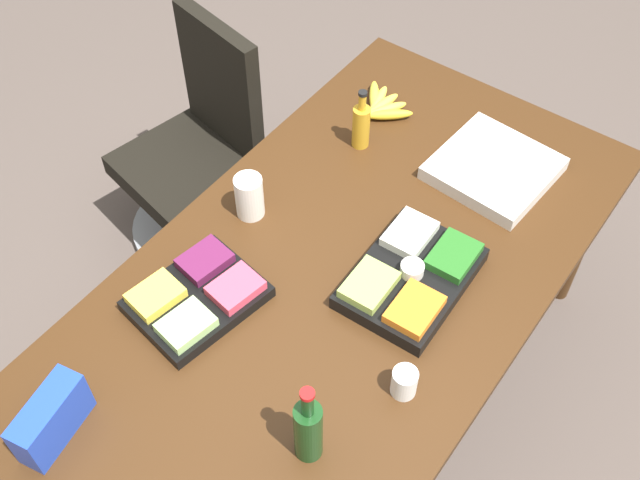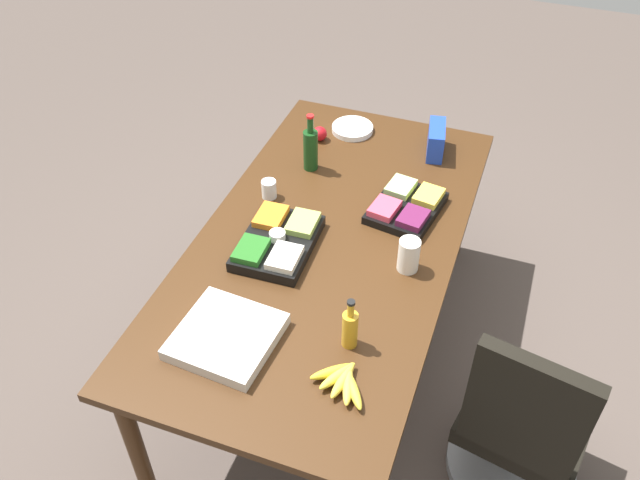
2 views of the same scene
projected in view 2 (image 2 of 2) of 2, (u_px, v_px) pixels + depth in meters
The scene contains 14 objects.
ground_plane at pixel (327, 352), 3.48m from camera, with size 10.00×10.00×0.00m, color #524640.
conference_table at pixel (328, 251), 3.00m from camera, with size 2.15×1.11×0.79m.
office_chair at pixel (521, 433), 2.71m from camera, with size 0.57×0.57×0.99m.
dressing_bottle at pixel (350, 328), 2.46m from camera, with size 0.07×0.07×0.23m.
wine_bottle at pixel (311, 148), 3.27m from camera, with size 0.08×0.08×0.30m.
paper_cup at pixel (269, 189), 3.15m from camera, with size 0.07×0.07×0.09m, color white.
pizza_box at pixel (226, 336), 2.51m from camera, with size 0.36×0.36×0.05m, color silver.
fruit_platter at pixel (406, 206), 3.08m from camera, with size 0.40×0.33×0.07m.
apple_red at pixel (320, 134), 3.51m from camera, with size 0.08×0.08×0.08m, color #B11219.
mayo_jar at pixel (409, 255), 2.77m from camera, with size 0.09×0.09×0.15m, color white.
veggie_tray at pixel (278, 241), 2.89m from camera, with size 0.43×0.31×0.09m.
paper_plate_stack at pixel (352, 129), 3.59m from camera, with size 0.22×0.22×0.03m, color white.
chip_bag_blue at pixel (436, 140), 3.40m from camera, with size 0.22×0.08×0.15m, color blue.
banana_bunch at pixel (343, 381), 2.36m from camera, with size 0.20×0.23×0.04m.
Camera 2 is at (2.08, 0.72, 2.76)m, focal length 37.64 mm.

